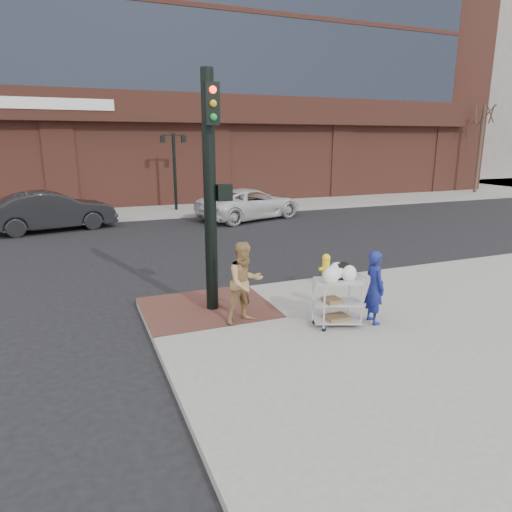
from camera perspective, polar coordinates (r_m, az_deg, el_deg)
name	(u,v)px	position (r m, az deg, el deg)	size (l,w,h in m)	color
ground	(247,324)	(9.72, -1.19, -8.53)	(220.00, 220.00, 0.00)	black
sidewalk_far	(250,181)	(43.48, -0.74, 9.32)	(65.00, 36.00, 0.15)	gray
brick_curb_ramp	(207,307)	(10.29, -6.13, -6.36)	(2.80, 2.40, 0.01)	brown
bank_building	(165,5)	(41.55, -11.27, 28.42)	(42.00, 26.00, 28.00)	brown
filler_block	(440,97)	(63.58, 22.05, 17.93)	(14.00, 20.00, 18.00)	slate
bare_tree_a	(485,104)	(36.93, 26.70, 16.64)	(1.80, 1.80, 7.20)	#382B21
lamp_post	(174,163)	(24.96, -10.17, 11.35)	(1.32, 0.22, 4.00)	black
traffic_signal_pole	(211,187)	(9.60, -5.63, 8.60)	(0.61, 0.51, 5.00)	black
woman_blue	(375,287)	(9.48, 14.60, -3.77)	(0.55, 0.36, 1.51)	navy
pedestrian_tan	(245,283)	(9.18, -1.40, -3.36)	(0.81, 0.63, 1.68)	#A27A4C
sedan_dark	(52,211)	(21.46, -24.16, 5.15)	(1.79, 5.13, 1.69)	black
minivan_white	(250,204)	(22.61, -0.76, 6.54)	(2.49, 5.40, 1.50)	silver
utility_cart	(337,298)	(9.24, 10.14, -5.16)	(1.04, 0.81, 1.27)	#A9A9AF
fire_hydrant	(326,269)	(11.84, 8.73, -1.60)	(0.38, 0.27, 0.81)	yellow
newsbox_red	(28,209)	(23.72, -26.58, 5.28)	(0.46, 0.41, 1.09)	#A11217
newsbox_blue	(43,208)	(24.21, -25.08, 5.40)	(0.39, 0.36, 0.93)	#192BA5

